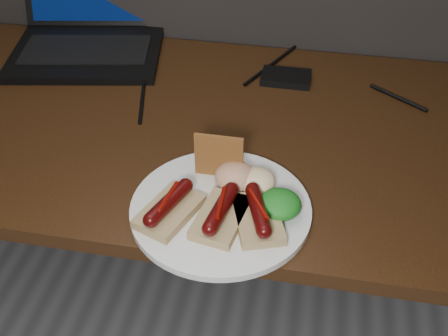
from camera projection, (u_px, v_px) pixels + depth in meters
name	position (u px, v px, depth m)	size (l,w,h in m)	color
desk	(171.00, 153.00, 1.20)	(1.40, 0.70, 0.75)	#36200D
laptop	(89.00, 25.00, 1.36)	(0.41, 0.41, 0.25)	black
hard_drive	(286.00, 78.00, 1.26)	(0.11, 0.07, 0.02)	black
desk_cables	(179.00, 80.00, 1.26)	(1.06, 0.39, 0.01)	black
plate	(221.00, 209.00, 0.94)	(0.30, 0.30, 0.01)	silver
bread_sausage_left	(169.00, 207.00, 0.90)	(0.11, 0.13, 0.04)	tan
bread_sausage_center	(221.00, 214.00, 0.89)	(0.09, 0.13, 0.04)	tan
bread_sausage_right	(258.00, 215.00, 0.89)	(0.10, 0.13, 0.04)	tan
crispbread	(219.00, 156.00, 0.97)	(0.09, 0.01, 0.09)	#A7652D
salad_greens	(280.00, 204.00, 0.91)	(0.07, 0.07, 0.04)	#135F15
salsa_mound	(235.00, 176.00, 0.96)	(0.07, 0.07, 0.04)	#9E1B0F
coleslaw_mound	(257.00, 181.00, 0.95)	(0.06, 0.06, 0.04)	#EDE7CC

